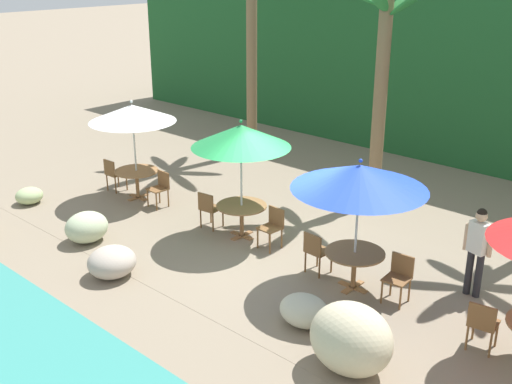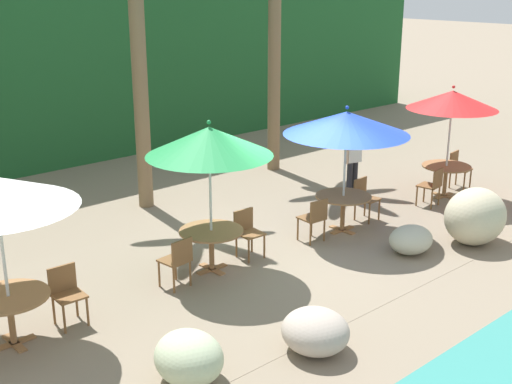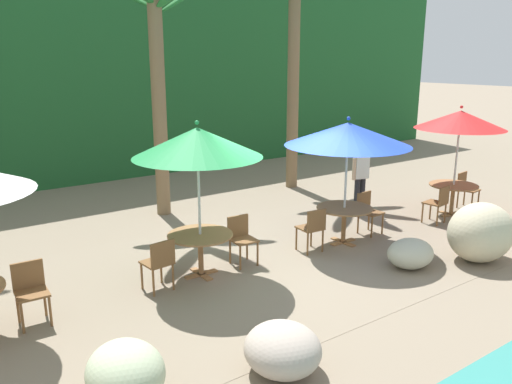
{
  "view_description": "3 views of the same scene",
  "coord_description": "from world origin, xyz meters",
  "px_view_note": "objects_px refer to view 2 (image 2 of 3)",
  "views": [
    {
      "loc": [
        7.19,
        -8.84,
        5.79
      ],
      "look_at": [
        -0.74,
        -0.15,
        1.33
      ],
      "focal_mm": 43.85,
      "sensor_mm": 36.0,
      "label": 1
    },
    {
      "loc": [
        -8.02,
        -8.22,
        4.86
      ],
      "look_at": [
        -0.72,
        -0.1,
        1.33
      ],
      "focal_mm": 47.15,
      "sensor_mm": 36.0,
      "label": 2
    },
    {
      "loc": [
        -5.4,
        -6.97,
        3.6
      ],
      "look_at": [
        -0.24,
        0.32,
        1.25
      ],
      "focal_mm": 36.02,
      "sensor_mm": 36.0,
      "label": 3
    }
  ],
  "objects_px": {
    "chair_white_seaward": "(66,291)",
    "chair_blue_inland": "(315,217)",
    "palm_tree_third": "(275,12)",
    "chair_red_inland": "(433,184)",
    "waiter_in_white": "(353,156)",
    "chair_green_inland": "(178,259)",
    "dining_table_white": "(9,304)",
    "chair_blue_seaward": "(364,196)",
    "chair_red_seaward": "(458,167)",
    "chair_green_seaward": "(247,230)",
    "umbrella_red": "(452,100)",
    "dining_table_blue": "(343,202)",
    "umbrella_blue": "(347,123)",
    "umbrella_green": "(209,141)",
    "dining_table_red": "(446,171)",
    "palm_tree_second": "(138,43)",
    "dining_table_green": "(211,237)"
  },
  "relations": [
    {
      "from": "dining_table_green",
      "to": "chair_green_inland",
      "type": "height_order",
      "value": "chair_green_inland"
    },
    {
      "from": "chair_green_inland",
      "to": "chair_blue_inland",
      "type": "xyz_separation_m",
      "value": [
        3.08,
        -0.11,
        0.0
      ]
    },
    {
      "from": "chair_green_seaward",
      "to": "chair_red_seaward",
      "type": "relative_size",
      "value": 1.0
    },
    {
      "from": "chair_blue_seaward",
      "to": "chair_red_seaward",
      "type": "xyz_separation_m",
      "value": [
        3.39,
        -0.07,
        0.0
      ]
    },
    {
      "from": "dining_table_white",
      "to": "chair_red_inland",
      "type": "bearing_deg",
      "value": -3.08
    },
    {
      "from": "palm_tree_second",
      "to": "dining_table_blue",
      "type": "bearing_deg",
      "value": -62.25
    },
    {
      "from": "umbrella_green",
      "to": "palm_tree_second",
      "type": "bearing_deg",
      "value": 74.1
    },
    {
      "from": "palm_tree_second",
      "to": "waiter_in_white",
      "type": "relative_size",
      "value": 3.19
    },
    {
      "from": "umbrella_blue",
      "to": "chair_blue_seaward",
      "type": "height_order",
      "value": "umbrella_blue"
    },
    {
      "from": "chair_red_inland",
      "to": "waiter_in_white",
      "type": "bearing_deg",
      "value": 118.15
    },
    {
      "from": "umbrella_red",
      "to": "chair_green_seaward",
      "type": "bearing_deg",
      "value": 175.64
    },
    {
      "from": "dining_table_green",
      "to": "chair_blue_inland",
      "type": "distance_m",
      "value": 2.27
    },
    {
      "from": "waiter_in_white",
      "to": "dining_table_white",
      "type": "bearing_deg",
      "value": -172.7
    },
    {
      "from": "umbrella_green",
      "to": "umbrella_blue",
      "type": "distance_m",
      "value": 3.11
    },
    {
      "from": "umbrella_blue",
      "to": "chair_red_inland",
      "type": "xyz_separation_m",
      "value": [
        2.58,
        -0.33,
        -1.67
      ]
    },
    {
      "from": "chair_green_inland",
      "to": "dining_table_blue",
      "type": "distance_m",
      "value": 3.94
    },
    {
      "from": "chair_green_inland",
      "to": "umbrella_blue",
      "type": "bearing_deg",
      "value": -1.08
    },
    {
      "from": "umbrella_green",
      "to": "dining_table_red",
      "type": "relative_size",
      "value": 2.4
    },
    {
      "from": "dining_table_blue",
      "to": "chair_blue_seaward",
      "type": "bearing_deg",
      "value": 10.59
    },
    {
      "from": "chair_white_seaward",
      "to": "chair_blue_inland",
      "type": "distance_m",
      "value": 4.96
    },
    {
      "from": "palm_tree_third",
      "to": "chair_red_inland",
      "type": "bearing_deg",
      "value": -84.0
    },
    {
      "from": "dining_table_blue",
      "to": "waiter_in_white",
      "type": "bearing_deg",
      "value": 35.48
    },
    {
      "from": "dining_table_white",
      "to": "palm_tree_third",
      "type": "relative_size",
      "value": 0.19
    },
    {
      "from": "chair_white_seaward",
      "to": "waiter_in_white",
      "type": "bearing_deg",
      "value": 7.69
    },
    {
      "from": "chair_green_seaward",
      "to": "palm_tree_third",
      "type": "xyz_separation_m",
      "value": [
        4.35,
        3.89,
        3.48
      ]
    },
    {
      "from": "chair_green_seaward",
      "to": "palm_tree_third",
      "type": "distance_m",
      "value": 6.79
    },
    {
      "from": "umbrella_red",
      "to": "chair_red_seaward",
      "type": "height_order",
      "value": "umbrella_red"
    },
    {
      "from": "chair_green_inland",
      "to": "dining_table_white",
      "type": "bearing_deg",
      "value": 178.13
    },
    {
      "from": "chair_blue_inland",
      "to": "chair_blue_seaward",
      "type": "bearing_deg",
      "value": 6.54
    },
    {
      "from": "chair_green_seaward",
      "to": "chair_red_inland",
      "type": "bearing_deg",
      "value": -7.6
    },
    {
      "from": "chair_white_seaward",
      "to": "dining_table_blue",
      "type": "relative_size",
      "value": 0.79
    },
    {
      "from": "dining_table_red",
      "to": "palm_tree_third",
      "type": "height_order",
      "value": "palm_tree_third"
    },
    {
      "from": "umbrella_red",
      "to": "chair_red_inland",
      "type": "distance_m",
      "value": 1.93
    },
    {
      "from": "chair_green_inland",
      "to": "chair_blue_seaward",
      "type": "distance_m",
      "value": 4.77
    },
    {
      "from": "chair_red_inland",
      "to": "chair_blue_inland",
      "type": "bearing_deg",
      "value": 175.05
    },
    {
      "from": "umbrella_red",
      "to": "waiter_in_white",
      "type": "xyz_separation_m",
      "value": [
        -1.67,
        1.36,
        -1.25
      ]
    },
    {
      "from": "chair_red_seaward",
      "to": "palm_tree_second",
      "type": "bearing_deg",
      "value": 148.7
    },
    {
      "from": "chair_green_seaward",
      "to": "palm_tree_second",
      "type": "height_order",
      "value": "palm_tree_second"
    },
    {
      "from": "waiter_in_white",
      "to": "umbrella_red",
      "type": "bearing_deg",
      "value": -39.16
    },
    {
      "from": "dining_table_white",
      "to": "palm_tree_third",
      "type": "height_order",
      "value": "palm_tree_third"
    },
    {
      "from": "chair_blue_seaward",
      "to": "chair_blue_inland",
      "type": "bearing_deg",
      "value": -173.46
    },
    {
      "from": "dining_table_white",
      "to": "waiter_in_white",
      "type": "height_order",
      "value": "waiter_in_white"
    },
    {
      "from": "umbrella_green",
      "to": "chair_red_inland",
      "type": "distance_m",
      "value": 5.98
    },
    {
      "from": "chair_white_seaward",
      "to": "chair_red_inland",
      "type": "xyz_separation_m",
      "value": [
        8.38,
        -0.55,
        0.0
      ]
    },
    {
      "from": "dining_table_red",
      "to": "chair_green_seaward",
      "type": "bearing_deg",
      "value": 175.64
    },
    {
      "from": "palm_tree_third",
      "to": "waiter_in_white",
      "type": "relative_size",
      "value": 3.43
    },
    {
      "from": "chair_blue_inland",
      "to": "chair_red_seaward",
      "type": "relative_size",
      "value": 1.0
    },
    {
      "from": "dining_table_white",
      "to": "chair_blue_inland",
      "type": "relative_size",
      "value": 1.26
    },
    {
      "from": "dining_table_blue",
      "to": "chair_blue_inland",
      "type": "height_order",
      "value": "chair_blue_inland"
    },
    {
      "from": "chair_green_seaward",
      "to": "waiter_in_white",
      "type": "height_order",
      "value": "waiter_in_white"
    }
  ]
}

